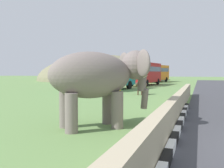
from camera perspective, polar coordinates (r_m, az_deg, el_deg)
The scene contains 9 objects.
striped_curb at distance 7.06m, azimuth 13.91°, elevation -13.17°, with size 16.20×0.20×0.24m.
barrier_parapet at distance 9.29m, azimuth 13.57°, elevation -6.91°, with size 28.00×0.36×1.00m, color tan.
elephant at distance 9.09m, azimuth -2.74°, elevation 1.82°, with size 3.81×3.86×2.91m.
person_handler at distance 10.26m, azimuth 1.12°, elevation -3.52°, with size 0.58×0.42×1.66m.
bus_teal at distance 28.09m, azimuth -0.61°, elevation 2.82°, with size 8.71×4.21×3.50m.
bus_red at distance 38.65m, azimuth 7.80°, elevation 2.78°, with size 9.44×3.48×3.50m.
bus_orange at distance 51.56m, azimuth 10.27°, elevation 2.75°, with size 9.04×4.21×3.50m.
cow_near at distance 22.39m, azimuth 6.97°, elevation -0.28°, with size 1.93×0.98×1.23m.
hill_east at distance 66.71m, azimuth -1.58°, elevation 1.00°, with size 40.92×32.73×13.25m.
Camera 1 is at (-7.11, 2.77, 2.05)m, focal length 39.32 mm.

